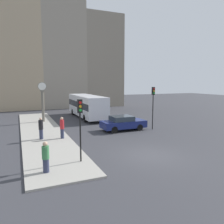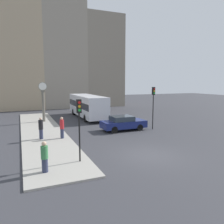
{
  "view_description": "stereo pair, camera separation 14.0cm",
  "coord_description": "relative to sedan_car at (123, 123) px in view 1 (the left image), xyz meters",
  "views": [
    {
      "loc": [
        -7.55,
        -11.34,
        4.64
      ],
      "look_at": [
        0.1,
        6.32,
        1.98
      ],
      "focal_mm": 35.0,
      "sensor_mm": 36.0,
      "label": 1
    },
    {
      "loc": [
        -7.42,
        -11.39,
        4.64
      ],
      "look_at": [
        0.1,
        6.32,
        1.98
      ],
      "focal_mm": 35.0,
      "sensor_mm": 36.0,
      "label": 2
    }
  ],
  "objects": [
    {
      "name": "building_row",
      "position": [
        -1.9,
        21.49,
        8.35
      ],
      "size": [
        22.56,
        5.0,
        18.78
      ],
      "color": "tan",
      "rests_on": "ground_plane"
    },
    {
      "name": "sedan_car",
      "position": [
        0.0,
        0.0,
        0.0
      ],
      "size": [
        4.27,
        1.88,
        1.4
      ],
      "color": "navy",
      "rests_on": "ground_plane"
    },
    {
      "name": "traffic_light_near",
      "position": [
        -6.06,
        -6.82,
        1.96
      ],
      "size": [
        0.26,
        0.24,
        3.57
      ],
      "color": "black",
      "rests_on": "sidewalk_corner"
    },
    {
      "name": "ground_plane",
      "position": [
        -1.66,
        -7.26,
        -0.71
      ],
      "size": [
        120.0,
        120.0,
        0.0
      ],
      "primitive_type": "plane",
      "color": "#38383D"
    },
    {
      "name": "bus_distant",
      "position": [
        -1.03,
        8.53,
        0.94
      ],
      "size": [
        2.52,
        9.67,
        2.9
      ],
      "color": "silver",
      "rests_on": "ground_plane"
    },
    {
      "name": "pedestrian_black_jacket",
      "position": [
        -7.65,
        -0.78,
        0.26
      ],
      "size": [
        0.35,
        0.35,
        1.74
      ],
      "color": "#2D334C",
      "rests_on": "sidewalk_corner"
    },
    {
      "name": "sidewalk_corner",
      "position": [
        -7.28,
        2.52,
        -0.66
      ],
      "size": [
        3.71,
        23.55,
        0.11
      ],
      "primitive_type": "cube",
      "color": "#A39E93",
      "rests_on": "ground_plane"
    },
    {
      "name": "street_clock",
      "position": [
        -6.61,
        7.31,
        1.64
      ],
      "size": [
        0.93,
        0.4,
        4.51
      ],
      "color": "#666056",
      "rests_on": "sidewalk_corner"
    },
    {
      "name": "pedestrian_red_top",
      "position": [
        -6.06,
        -1.18,
        0.28
      ],
      "size": [
        0.33,
        0.33,
        1.75
      ],
      "color": "#2D334C",
      "rests_on": "sidewalk_corner"
    },
    {
      "name": "traffic_light_far",
      "position": [
        2.88,
        -0.76,
        2.24
      ],
      "size": [
        0.26,
        0.24,
        4.15
      ],
      "color": "black",
      "rests_on": "ground_plane"
    },
    {
      "name": "pedestrian_green_hoodie",
      "position": [
        -8.08,
        -7.61,
        0.19
      ],
      "size": [
        0.36,
        0.36,
        1.6
      ],
      "color": "#2D334C",
      "rests_on": "sidewalk_corner"
    }
  ]
}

